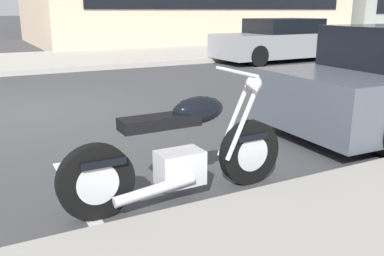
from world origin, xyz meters
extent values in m
plane|color=#3D3D3F|center=(0.00, 0.00, 0.00)|extent=(260.00, 260.00, 0.00)
cube|color=#ADA89E|center=(12.00, 6.84, 0.07)|extent=(120.00, 5.00, 0.14)
cube|color=silver|center=(0.00, -3.74, 0.00)|extent=(0.12, 2.20, 0.01)
cylinder|color=black|center=(1.53, -4.05, 0.31)|extent=(0.62, 0.12, 0.62)
cylinder|color=silver|center=(1.53, -4.05, 0.31)|extent=(0.34, 0.12, 0.34)
cylinder|color=black|center=(0.05, -4.07, 0.31)|extent=(0.62, 0.12, 0.62)
cylinder|color=silver|center=(0.05, -4.07, 0.31)|extent=(0.34, 0.12, 0.34)
cube|color=silver|center=(0.79, -4.06, 0.29)|extent=(0.40, 0.26, 0.30)
cube|color=black|center=(0.61, -4.06, 0.73)|extent=(0.68, 0.23, 0.10)
ellipsoid|color=black|center=(0.97, -4.06, 0.79)|extent=(0.48, 0.25, 0.24)
cube|color=black|center=(0.10, -4.07, 0.48)|extent=(0.36, 0.18, 0.06)
cube|color=black|center=(1.51, -4.05, 0.48)|extent=(0.32, 0.16, 0.06)
cylinder|color=silver|center=(1.38, -3.98, 0.62)|extent=(0.34, 0.05, 0.65)
cylinder|color=silver|center=(1.38, -4.12, 0.62)|extent=(0.34, 0.05, 0.65)
cylinder|color=silver|center=(1.35, -4.05, 1.09)|extent=(0.04, 0.62, 0.04)
sphere|color=silver|center=(1.55, -4.05, 0.97)|extent=(0.15, 0.15, 0.15)
cylinder|color=silver|center=(0.49, -4.20, 0.20)|extent=(0.71, 0.10, 0.16)
cylinder|color=black|center=(3.46, -2.62, 0.31)|extent=(0.63, 0.24, 0.62)
cube|color=gray|center=(8.26, 3.79, 0.53)|extent=(4.45, 1.84, 0.74)
cube|color=black|center=(8.41, 3.79, 1.13)|extent=(2.20, 1.65, 0.46)
cylinder|color=black|center=(6.83, 2.97, 0.31)|extent=(0.63, 0.23, 0.62)
cylinder|color=black|center=(6.79, 4.54, 0.31)|extent=(0.63, 0.23, 0.62)
cylinder|color=black|center=(9.73, 3.04, 0.31)|extent=(0.63, 0.23, 0.62)
cylinder|color=black|center=(9.70, 4.61, 0.31)|extent=(0.63, 0.23, 0.62)
camera|label=1|loc=(-0.71, -7.13, 1.62)|focal=39.20mm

